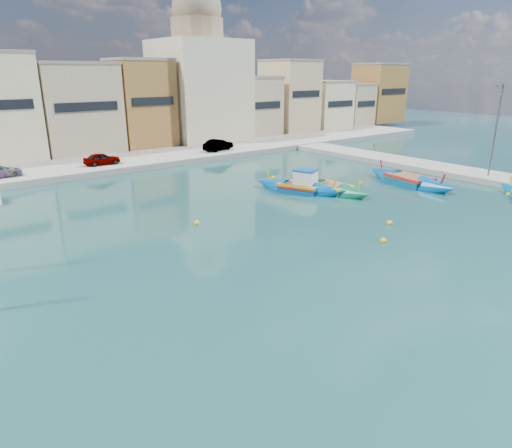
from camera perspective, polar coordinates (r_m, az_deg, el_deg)
name	(u,v)px	position (r m, az deg, el deg)	size (l,w,h in m)	color
ground	(439,249)	(26.17, 21.95, -2.86)	(160.00, 160.00, 0.00)	#123638
north_quay	(161,158)	(49.50, -11.84, 8.12)	(80.00, 8.00, 0.60)	gray
north_townhouses	(180,105)	(58.49, -9.52, 14.46)	(83.20, 7.87, 10.19)	tan
church_block	(199,76)	(60.58, -7.13, 17.94)	(10.00, 10.00, 19.10)	beige
quay_street_lamp	(495,130)	(43.14, 27.73, 10.35)	(1.18, 0.16, 8.00)	#595B60
parked_cars	(119,157)	(45.94, -16.81, 8.05)	(25.73, 2.39, 1.25)	#4C1919
luzzu_blue_cabin	(300,188)	(35.77, 5.57, 4.55)	(4.76, 7.96, 2.77)	#0055A3
luzzu_cyan_mid	(409,181)	(40.02, 18.56, 5.09)	(3.46, 9.33, 2.69)	#00559E
luzzu_green	(332,189)	(35.97, 9.42, 4.30)	(2.31, 7.26, 2.25)	#0A6D44
mooring_buoys	(380,215)	(30.75, 15.27, 1.12)	(22.48, 24.03, 0.36)	yellow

